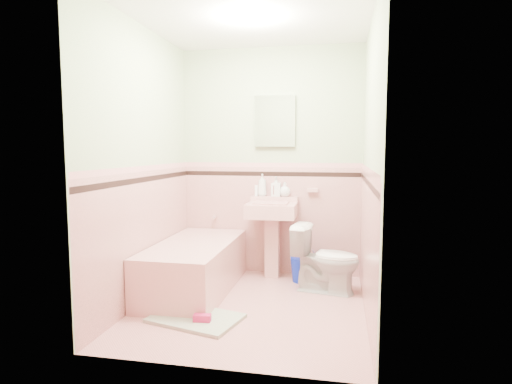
% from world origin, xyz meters
% --- Properties ---
extents(floor, '(2.20, 2.20, 0.00)m').
position_xyz_m(floor, '(0.00, 0.00, 0.00)').
color(floor, '#D38D8A').
rests_on(floor, ground).
extents(ceiling, '(2.20, 2.20, 0.00)m').
position_xyz_m(ceiling, '(0.00, 0.00, 2.50)').
color(ceiling, white).
rests_on(ceiling, ground).
extents(wall_back, '(2.50, 0.00, 2.50)m').
position_xyz_m(wall_back, '(0.00, 1.10, 1.25)').
color(wall_back, beige).
rests_on(wall_back, ground).
extents(wall_front, '(2.50, 0.00, 2.50)m').
position_xyz_m(wall_front, '(0.00, -1.10, 1.25)').
color(wall_front, beige).
rests_on(wall_front, ground).
extents(wall_left, '(0.00, 2.50, 2.50)m').
position_xyz_m(wall_left, '(-1.00, 0.00, 1.25)').
color(wall_left, beige).
rests_on(wall_left, ground).
extents(wall_right, '(0.00, 2.50, 2.50)m').
position_xyz_m(wall_right, '(1.00, 0.00, 1.25)').
color(wall_right, beige).
rests_on(wall_right, ground).
extents(wainscot_back, '(2.00, 0.00, 2.00)m').
position_xyz_m(wainscot_back, '(0.00, 1.09, 0.60)').
color(wainscot_back, '#D5938F').
rests_on(wainscot_back, ground).
extents(wainscot_front, '(2.00, 0.00, 2.00)m').
position_xyz_m(wainscot_front, '(0.00, -1.09, 0.60)').
color(wainscot_front, '#D5938F').
rests_on(wainscot_front, ground).
extents(wainscot_left, '(0.00, 2.20, 2.20)m').
position_xyz_m(wainscot_left, '(-0.99, 0.00, 0.60)').
color(wainscot_left, '#D5938F').
rests_on(wainscot_left, ground).
extents(wainscot_right, '(0.00, 2.20, 2.20)m').
position_xyz_m(wainscot_right, '(0.99, 0.00, 0.60)').
color(wainscot_right, '#D5938F').
rests_on(wainscot_right, ground).
extents(accent_back, '(2.00, 0.00, 2.00)m').
position_xyz_m(accent_back, '(0.00, 1.08, 1.12)').
color(accent_back, black).
rests_on(accent_back, ground).
extents(accent_front, '(2.00, 0.00, 2.00)m').
position_xyz_m(accent_front, '(0.00, -1.08, 1.12)').
color(accent_front, black).
rests_on(accent_front, ground).
extents(accent_left, '(0.00, 2.20, 2.20)m').
position_xyz_m(accent_left, '(-0.98, 0.00, 1.12)').
color(accent_left, black).
rests_on(accent_left, ground).
extents(accent_right, '(0.00, 2.20, 2.20)m').
position_xyz_m(accent_right, '(0.98, 0.00, 1.12)').
color(accent_right, black).
rests_on(accent_right, ground).
extents(cap_back, '(2.00, 0.00, 2.00)m').
position_xyz_m(cap_back, '(0.00, 1.08, 1.22)').
color(cap_back, '#D38A8B').
rests_on(cap_back, ground).
extents(cap_front, '(2.00, 0.00, 2.00)m').
position_xyz_m(cap_front, '(0.00, -1.08, 1.22)').
color(cap_front, '#D38A8B').
rests_on(cap_front, ground).
extents(cap_left, '(0.00, 2.20, 2.20)m').
position_xyz_m(cap_left, '(-0.98, 0.00, 1.22)').
color(cap_left, '#D38A8B').
rests_on(cap_left, ground).
extents(cap_right, '(0.00, 2.20, 2.20)m').
position_xyz_m(cap_right, '(0.98, 0.00, 1.22)').
color(cap_right, '#D38A8B').
rests_on(cap_right, ground).
extents(bathtub, '(0.70, 1.50, 0.45)m').
position_xyz_m(bathtub, '(-0.63, 0.33, 0.23)').
color(bathtub, '#CD918E').
rests_on(bathtub, floor).
extents(tub_faucet, '(0.04, 0.12, 0.04)m').
position_xyz_m(tub_faucet, '(-0.63, 1.05, 0.63)').
color(tub_faucet, silver).
rests_on(tub_faucet, wall_back).
extents(sink, '(0.52, 0.48, 0.82)m').
position_xyz_m(sink, '(0.05, 0.86, 0.41)').
color(sink, '#CD918E').
rests_on(sink, floor).
extents(sink_faucet, '(0.02, 0.02, 0.10)m').
position_xyz_m(sink_faucet, '(0.05, 1.00, 0.95)').
color(sink_faucet, silver).
rests_on(sink_faucet, sink).
extents(medicine_cabinet, '(0.44, 0.04, 0.55)m').
position_xyz_m(medicine_cabinet, '(0.05, 1.07, 1.70)').
color(medicine_cabinet, white).
rests_on(medicine_cabinet, wall_back).
extents(soap_dish, '(0.12, 0.07, 0.04)m').
position_xyz_m(soap_dish, '(0.47, 1.06, 0.95)').
color(soap_dish, '#CD918E').
rests_on(soap_dish, wall_back).
extents(soap_bottle_left, '(0.12, 0.12, 0.25)m').
position_xyz_m(soap_bottle_left, '(-0.09, 1.04, 1.00)').
color(soap_bottle_left, '#B2B2B2').
rests_on(soap_bottle_left, sink).
extents(soap_bottle_mid, '(0.10, 0.10, 0.22)m').
position_xyz_m(soap_bottle_mid, '(0.07, 1.04, 0.98)').
color(soap_bottle_mid, '#B2B2B2').
rests_on(soap_bottle_mid, sink).
extents(soap_bottle_right, '(0.15, 0.15, 0.16)m').
position_xyz_m(soap_bottle_right, '(0.17, 1.04, 0.95)').
color(soap_bottle_right, '#B2B2B2').
rests_on(soap_bottle_right, sink).
extents(tube, '(0.04, 0.04, 0.12)m').
position_xyz_m(tube, '(-0.15, 1.04, 0.94)').
color(tube, white).
rests_on(tube, sink).
extents(toilet, '(0.70, 0.48, 0.66)m').
position_xyz_m(toilet, '(0.64, 0.54, 0.33)').
color(toilet, white).
rests_on(toilet, floor).
extents(bucket, '(0.31, 0.31, 0.26)m').
position_xyz_m(bucket, '(0.39, 0.81, 0.13)').
color(bucket, '#0A21B5').
rests_on(bucket, floor).
extents(bath_mat, '(0.80, 0.63, 0.03)m').
position_xyz_m(bath_mat, '(-0.38, -0.38, 0.01)').
color(bath_mat, '#9CA589').
rests_on(bath_mat, floor).
extents(shoe, '(0.14, 0.08, 0.06)m').
position_xyz_m(shoe, '(-0.30, -0.46, 0.06)').
color(shoe, '#BF1E59').
rests_on(shoe, bath_mat).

